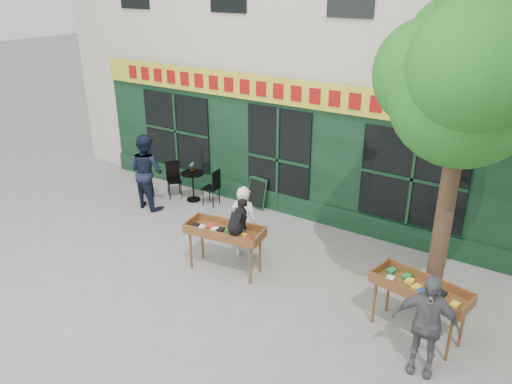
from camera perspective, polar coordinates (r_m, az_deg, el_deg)
ground at (r=10.75m, az=-3.96°, el=-6.58°), size 80.00×80.00×0.00m
street_tree at (r=7.95m, az=23.44°, el=12.49°), size 3.05×2.90×5.60m
book_cart_center at (r=9.64m, az=-3.60°, el=-4.74°), size 1.57×0.83×0.99m
dog at (r=9.21m, az=-2.11°, el=-2.86°), size 0.42×0.64×0.60m
woman at (r=10.12m, az=-1.40°, el=-3.48°), size 0.62×0.46×1.57m
book_cart_right at (r=8.37m, az=18.24°, el=-10.75°), size 1.59×0.91×0.99m
man_right at (r=7.72m, az=18.81°, el=-14.13°), size 1.00×0.53×1.62m
bistro_table at (r=12.92m, az=-7.24°, el=1.27°), size 0.60×0.60×0.76m
bistro_chair_left at (r=13.27m, az=-9.42°, el=1.81°), size 0.51×0.51×0.95m
bistro_chair_right at (r=12.58m, az=-4.85°, el=0.83°), size 0.40×0.39×0.95m
potted_plant at (r=12.79m, az=-7.33°, el=2.80°), size 0.18×0.16×0.29m
man_left at (r=12.62m, az=-12.40°, el=2.31°), size 0.97×0.79×1.89m
chalkboard at (r=12.45m, az=0.05°, el=-0.11°), size 0.58×0.25×0.79m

